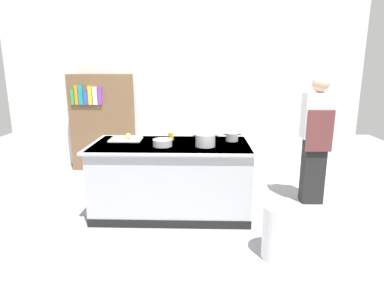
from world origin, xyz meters
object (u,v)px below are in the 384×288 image
(juice_cup, at_px, (171,136))
(trash_bin, at_px, (282,232))
(onion, at_px, (128,136))
(bookshelf, at_px, (103,122))
(mixing_bowl, at_px, (162,143))
(stock_pot, at_px, (205,140))
(sauce_pan, at_px, (232,137))
(person_chef, at_px, (316,137))

(juice_cup, distance_m, trash_bin, 1.81)
(trash_bin, bearing_deg, onion, 145.43)
(bookshelf, bearing_deg, mixing_bowl, -55.90)
(trash_bin, bearing_deg, mixing_bowl, 144.79)
(stock_pot, bearing_deg, sauce_pan, 40.24)
(sauce_pan, bearing_deg, mixing_bowl, -160.98)
(person_chef, distance_m, bookshelf, 3.58)
(onion, bearing_deg, bookshelf, 117.07)
(stock_pot, distance_m, person_chef, 1.55)
(sauce_pan, xyz_separation_m, mixing_bowl, (-0.85, -0.29, -0.01))
(juice_cup, bearing_deg, bookshelf, 130.59)
(stock_pot, height_order, juice_cup, stock_pot)
(mixing_bowl, distance_m, person_chef, 2.04)
(trash_bin, bearing_deg, person_chef, 61.93)
(sauce_pan, relative_size, bookshelf, 0.13)
(onion, xyz_separation_m, bookshelf, (-0.83, 1.62, -0.10))
(bookshelf, bearing_deg, sauce_pan, -37.11)
(mixing_bowl, height_order, juice_cup, juice_cup)
(sauce_pan, height_order, trash_bin, sauce_pan)
(mixing_bowl, bearing_deg, sauce_pan, 19.02)
(sauce_pan, distance_m, mixing_bowl, 0.90)
(onion, bearing_deg, sauce_pan, -0.59)
(sauce_pan, bearing_deg, juice_cup, 178.08)
(mixing_bowl, bearing_deg, onion, 147.17)
(stock_pot, distance_m, sauce_pan, 0.45)
(trash_bin, bearing_deg, bookshelf, 132.28)
(stock_pot, relative_size, person_chef, 0.17)
(person_chef, bearing_deg, stock_pot, 111.55)
(bookshelf, bearing_deg, trash_bin, -47.72)
(person_chef, bearing_deg, onion, 97.48)
(trash_bin, relative_size, person_chef, 0.31)
(onion, bearing_deg, juice_cup, 1.29)
(stock_pot, height_order, trash_bin, stock_pot)
(onion, height_order, person_chef, person_chef)
(person_chef, height_order, bookshelf, person_chef)
(mixing_bowl, height_order, trash_bin, mixing_bowl)
(sauce_pan, distance_m, bookshelf, 2.70)
(juice_cup, xyz_separation_m, bookshelf, (-1.38, 1.60, -0.10))
(stock_pot, bearing_deg, trash_bin, -50.14)
(person_chef, xyz_separation_m, bookshelf, (-3.28, 1.43, -0.06))
(juice_cup, height_order, bookshelf, bookshelf)
(mixing_bowl, bearing_deg, person_chef, 13.93)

